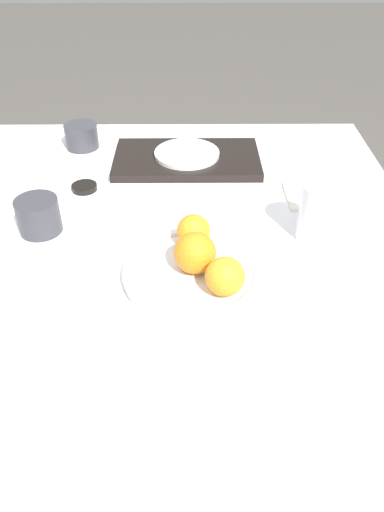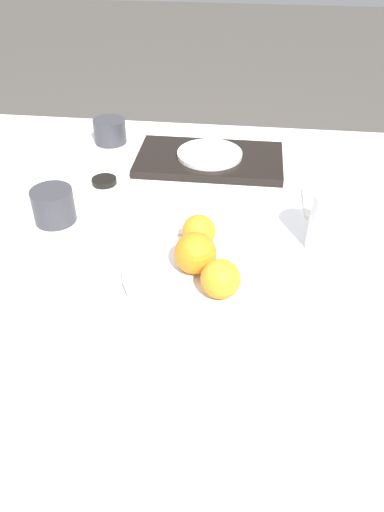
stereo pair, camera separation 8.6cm
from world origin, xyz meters
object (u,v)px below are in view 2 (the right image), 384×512
water_glass (329,222)px  serving_tray (210,160)px  orange_0 (195,253)px  orange_2 (199,231)px  cup_0 (110,131)px  side_plate (210,154)px  fruit_platter (192,273)px  napkin (337,205)px  soy_dish (104,181)px  orange_1 (221,279)px  cup_1 (53,206)px

water_glass → serving_tray: (-0.25, 0.32, -0.05)m
orange_0 → serving_tray: orange_0 is taller
water_glass → serving_tray: bearing=128.3°
orange_2 → cup_0: bearing=122.2°
side_plate → cup_0: cup_0 is taller
fruit_platter → serving_tray: 0.44m
orange_0 → serving_tray: size_ratio=0.21×
water_glass → napkin: bearing=75.5°
orange_0 → serving_tray: bearing=91.9°
cup_0 → orange_0: bearing=-61.4°
fruit_platter → orange_0: size_ratio=3.34×
water_glass → serving_tray: 0.41m
fruit_platter → cup_0: bearing=118.0°
serving_tray → orange_2: bearing=-88.0°
orange_0 → cup_0: 0.60m
orange_0 → soy_dish: 0.40m
orange_1 → cup_1: (-0.36, 0.21, -0.01)m
serving_tray → soy_dish: bearing=-151.0°
cup_1 → soy_dish: cup_1 is taller
cup_1 → soy_dish: (0.06, 0.16, -0.03)m
napkin → orange_0: bearing=-135.6°
side_plate → serving_tray: bearing=0.0°
serving_tray → napkin: serving_tray is taller
orange_0 → cup_0: orange_0 is taller
orange_1 → soy_dish: (-0.30, 0.37, -0.04)m
orange_2 → cup_1: size_ratio=0.74×
orange_0 → soy_dish: size_ratio=1.28×
side_plate → soy_dish: side_plate is taller
fruit_platter → side_plate: bearing=91.2°
cup_0 → soy_dish: bearing=-79.7°
orange_0 → cup_0: size_ratio=0.87×
fruit_platter → soy_dish: size_ratio=4.27×
serving_tray → orange_0: bearing=-88.1°
orange_1 → cup_1: size_ratio=0.78×
orange_2 → water_glass: bearing=10.7°
serving_tray → cup_0: (-0.27, 0.09, 0.02)m
orange_2 → serving_tray: orange_2 is taller
fruit_platter → orange_0: bearing=35.3°
cup_1 → napkin: cup_1 is taller
cup_1 → soy_dish: 0.18m
orange_2 → serving_tray: 0.37m
water_glass → soy_dish: 0.52m
napkin → soy_dish: (-0.52, 0.04, 0.00)m
napkin → serving_tray: bearing=150.2°
soy_dish → orange_1: bearing=-51.2°
orange_0 → orange_2: (-0.00, 0.07, -0.01)m
side_plate → napkin: 0.34m
serving_tray → water_glass: bearing=-51.7°
water_glass → soy_dish: bearing=158.6°
orange_0 → water_glass: water_glass is taller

